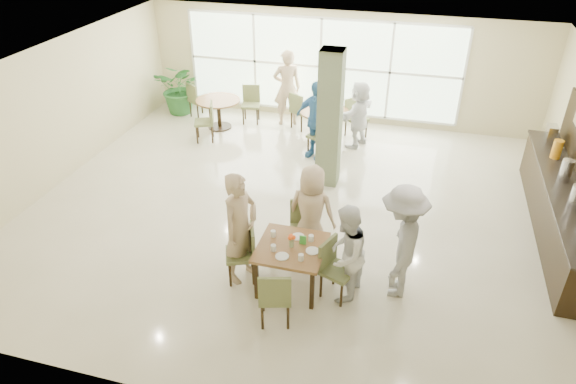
% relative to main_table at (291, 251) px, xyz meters
% --- Properties ---
extents(ground, '(10.00, 10.00, 0.00)m').
position_rel_main_table_xyz_m(ground, '(-0.51, 2.14, -0.66)').
color(ground, beige).
rests_on(ground, ground).
extents(room_shell, '(10.00, 10.00, 10.00)m').
position_rel_main_table_xyz_m(room_shell, '(-0.51, 2.14, 1.04)').
color(room_shell, white).
rests_on(room_shell, ground).
extents(window_bank, '(7.00, 0.04, 7.00)m').
position_rel_main_table_xyz_m(window_bank, '(-1.01, 6.60, 0.74)').
color(window_bank, silver).
rests_on(window_bank, ground).
extents(column, '(0.45, 0.45, 2.80)m').
position_rel_main_table_xyz_m(column, '(-0.11, 3.34, 0.74)').
color(column, '#5E6949').
rests_on(column, ground).
extents(main_table, '(1.01, 1.01, 0.75)m').
position_rel_main_table_xyz_m(main_table, '(0.00, 0.00, 0.00)').
color(main_table, brown).
rests_on(main_table, ground).
extents(round_table_left, '(1.12, 1.12, 0.75)m').
position_rel_main_table_xyz_m(round_table_left, '(-3.34, 5.35, -0.09)').
color(round_table_left, brown).
rests_on(round_table_left, ground).
extents(round_table_right, '(1.18, 1.18, 0.75)m').
position_rel_main_table_xyz_m(round_table_right, '(-0.62, 5.34, -0.07)').
color(round_table_right, brown).
rests_on(round_table_right, ground).
extents(chairs_main_table, '(2.13, 2.14, 0.95)m').
position_rel_main_table_xyz_m(chairs_main_table, '(-0.03, -0.02, -0.19)').
color(chairs_main_table, '#626839').
rests_on(chairs_main_table, ground).
extents(chairs_table_left, '(2.01, 1.91, 0.95)m').
position_rel_main_table_xyz_m(chairs_table_left, '(-3.38, 5.41, -0.19)').
color(chairs_table_left, '#626839').
rests_on(chairs_table_left, ground).
extents(chairs_table_right, '(2.05, 1.93, 0.95)m').
position_rel_main_table_xyz_m(chairs_table_right, '(-0.58, 5.36, -0.19)').
color(chairs_table_right, '#626839').
rests_on(chairs_table_right, ground).
extents(tabletop_clutter, '(0.81, 0.73, 0.21)m').
position_rel_main_table_xyz_m(tabletop_clutter, '(0.03, -0.01, 0.15)').
color(tabletop_clutter, white).
rests_on(tabletop_clutter, main_table).
extents(buffet_counter, '(0.64, 4.70, 1.95)m').
position_rel_main_table_xyz_m(buffet_counter, '(4.19, 2.65, -0.11)').
color(buffet_counter, black).
rests_on(buffet_counter, ground).
extents(potted_plant, '(1.28, 1.28, 1.40)m').
position_rel_main_table_xyz_m(potted_plant, '(-4.67, 5.99, 0.04)').
color(potted_plant, '#2B6C2E').
rests_on(potted_plant, ground).
extents(teen_left, '(0.66, 0.79, 1.85)m').
position_rel_main_table_xyz_m(teen_left, '(-0.80, 0.01, 0.26)').
color(teen_left, tan).
rests_on(teen_left, ground).
extents(teen_far, '(0.85, 0.53, 1.64)m').
position_rel_main_table_xyz_m(teen_far, '(0.10, 0.89, 0.16)').
color(teen_far, tan).
rests_on(teen_far, ground).
extents(teen_right, '(0.71, 0.85, 1.58)m').
position_rel_main_table_xyz_m(teen_right, '(0.82, -0.01, 0.12)').
color(teen_right, white).
rests_on(teen_right, ground).
extents(teen_standing, '(0.71, 1.21, 1.85)m').
position_rel_main_table_xyz_m(teen_standing, '(1.58, 0.30, 0.26)').
color(teen_standing, '#99999B').
rests_on(teen_standing, ground).
extents(adult_a, '(1.19, 0.94, 1.79)m').
position_rel_main_table_xyz_m(adult_a, '(-0.61, 4.41, 0.23)').
color(adult_a, teal).
rests_on(adult_a, ground).
extents(adult_b, '(1.14, 1.59, 1.58)m').
position_rel_main_table_xyz_m(adult_b, '(0.22, 5.23, 0.13)').
color(adult_b, white).
rests_on(adult_b, ground).
extents(adult_standing, '(0.83, 0.69, 1.94)m').
position_rel_main_table_xyz_m(adult_standing, '(-1.73, 6.03, 0.31)').
color(adult_standing, tan).
rests_on(adult_standing, ground).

